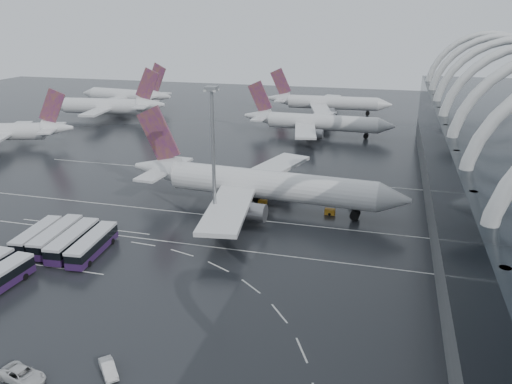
% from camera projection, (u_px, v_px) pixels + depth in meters
% --- Properties ---
extents(ground, '(420.00, 420.00, 0.00)m').
position_uv_depth(ground, '(199.00, 240.00, 91.65)').
color(ground, black).
rests_on(ground, ground).
extents(lane_marking_near, '(120.00, 0.25, 0.01)m').
position_uv_depth(lane_marking_near, '(195.00, 245.00, 89.83)').
color(lane_marking_near, silver).
rests_on(lane_marking_near, ground).
extents(lane_marking_mid, '(120.00, 0.25, 0.01)m').
position_uv_depth(lane_marking_mid, '(220.00, 216.00, 102.55)').
color(lane_marking_mid, silver).
rests_on(lane_marking_mid, ground).
extents(lane_marking_far, '(120.00, 0.25, 0.01)m').
position_uv_depth(lane_marking_far, '(256.00, 176.00, 128.00)').
color(lane_marking_far, silver).
rests_on(lane_marking_far, ground).
extents(bus_bay_line_south, '(28.00, 0.25, 0.01)m').
position_uv_depth(bus_bay_line_south, '(29.00, 264.00, 83.05)').
color(bus_bay_line_south, silver).
rests_on(bus_bay_line_south, ground).
extents(bus_bay_line_north, '(28.00, 0.25, 0.01)m').
position_uv_depth(bus_bay_line_north, '(84.00, 227.00, 97.59)').
color(bus_bay_line_north, silver).
rests_on(bus_bay_line_north, ground).
extents(airliner_main, '(61.09, 53.45, 20.68)m').
position_uv_depth(airliner_main, '(257.00, 185.00, 105.61)').
color(airliner_main, silver).
rests_on(airliner_main, ground).
extents(airliner_gate_b, '(51.54, 46.48, 17.94)m').
position_uv_depth(airliner_gate_b, '(315.00, 122.00, 169.66)').
color(airliner_gate_b, silver).
rests_on(airliner_gate_b, ground).
extents(airliner_gate_c, '(51.53, 47.64, 18.39)m').
position_uv_depth(airliner_gate_c, '(326.00, 103.00, 206.53)').
color(airliner_gate_c, silver).
rests_on(airliner_gate_c, ground).
extents(jet_remote_west, '(40.66, 33.08, 18.07)m').
position_uv_depth(jet_remote_west, '(9.00, 132.00, 155.53)').
color(jet_remote_west, silver).
rests_on(jet_remote_west, ground).
extents(jet_remote_mid, '(46.81, 37.80, 20.36)m').
position_uv_depth(jet_remote_mid, '(109.00, 106.00, 195.20)').
color(jet_remote_mid, silver).
rests_on(jet_remote_mid, ground).
extents(jet_remote_far, '(46.39, 37.46, 20.18)m').
position_uv_depth(jet_remote_far, '(127.00, 96.00, 219.60)').
color(jet_remote_far, silver).
rests_on(jet_remote_far, ground).
extents(bus_row_near_a, '(4.05, 12.80, 3.10)m').
position_uv_depth(bus_row_near_a, '(37.00, 236.00, 89.47)').
color(bus_row_near_a, '#2F1440').
rests_on(bus_row_near_a, ground).
extents(bus_row_near_b, '(4.37, 13.92, 3.37)m').
position_uv_depth(bus_row_near_b, '(57.00, 236.00, 88.81)').
color(bus_row_near_b, '#2F1440').
rests_on(bus_row_near_b, ground).
extents(bus_row_near_c, '(4.32, 14.03, 3.40)m').
position_uv_depth(bus_row_near_c, '(73.00, 241.00, 87.12)').
color(bus_row_near_c, '#2F1440').
rests_on(bus_row_near_c, ground).
extents(bus_row_near_d, '(4.37, 13.87, 3.36)m').
position_uv_depth(bus_row_near_d, '(93.00, 244.00, 85.73)').
color(bus_row_near_d, '#2F1440').
rests_on(bus_row_near_d, ground).
extents(van_curve_a, '(6.13, 3.75, 1.59)m').
position_uv_depth(van_curve_a, '(22.00, 375.00, 56.23)').
color(van_curve_a, silver).
rests_on(van_curve_a, ground).
extents(van_curve_c, '(3.94, 4.05, 1.38)m').
position_uv_depth(van_curve_c, '(108.00, 369.00, 57.43)').
color(van_curve_c, silver).
rests_on(van_curve_c, ground).
extents(floodlight_mast, '(2.09, 2.09, 27.25)m').
position_uv_depth(floodlight_mast, '(213.00, 142.00, 91.04)').
color(floodlight_mast, gray).
rests_on(floodlight_mast, ground).
extents(gse_cart_belly_a, '(2.14, 1.26, 1.17)m').
position_uv_depth(gse_cart_belly_a, '(330.00, 212.00, 103.38)').
color(gse_cart_belly_a, '#C3801A').
rests_on(gse_cart_belly_a, ground).
extents(gse_cart_belly_b, '(2.01, 1.19, 1.10)m').
position_uv_depth(gse_cart_belly_b, '(340.00, 189.00, 117.17)').
color(gse_cart_belly_b, slate).
rests_on(gse_cart_belly_b, ground).
extents(gse_cart_belly_c, '(1.90, 1.12, 1.04)m').
position_uv_depth(gse_cart_belly_c, '(263.00, 202.00, 108.74)').
color(gse_cart_belly_c, '#C3801A').
rests_on(gse_cart_belly_c, ground).
extents(gse_cart_belly_d, '(2.29, 1.35, 1.25)m').
position_uv_depth(gse_cart_belly_d, '(354.00, 203.00, 107.78)').
color(gse_cart_belly_d, slate).
rests_on(gse_cart_belly_d, ground).
extents(gse_cart_belly_e, '(2.05, 1.21, 1.12)m').
position_uv_depth(gse_cart_belly_e, '(294.00, 189.00, 117.06)').
color(gse_cart_belly_e, '#C3801A').
rests_on(gse_cart_belly_e, ground).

